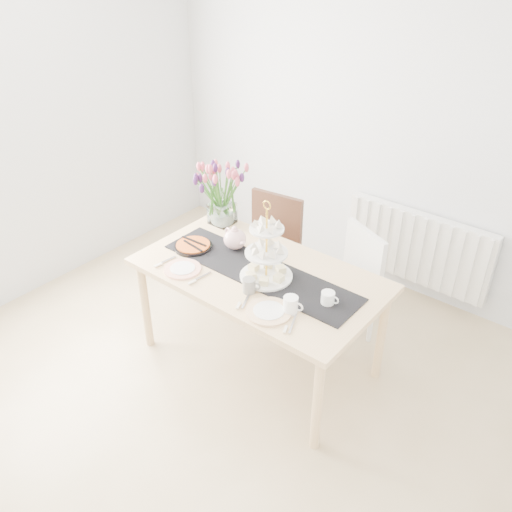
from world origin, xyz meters
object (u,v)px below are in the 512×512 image
Objects in this scene: teapot at (235,239)px; tart_tin at (193,246)px; dining_table at (259,281)px; tulip_vase at (221,183)px; cake_stand at (266,259)px; mug_grey at (249,285)px; chair_white at (349,277)px; chair_brown at (269,243)px; plate_right at (269,311)px; radiator at (417,247)px; plate_left at (183,269)px; cream_jug at (328,298)px; mug_white at (291,305)px.

tart_tin is (-0.23, -0.17, -0.06)m from teapot.
dining_table is 2.70× the size of tulip_vase.
teapot is (0.32, -0.22, -0.24)m from tulip_vase.
cake_stand is at bearing 2.64° from tart_tin.
chair_white is at bearing 49.80° from mug_grey.
chair_brown is at bearing 79.73° from tart_tin.
chair_brown is at bearing 126.31° from cake_stand.
tulip_vase reaches higher than plate_right.
chair_white is at bearing -6.51° from chair_brown.
radiator is 0.75× the size of dining_table.
tart_tin is at bearing 120.21° from plate_left.
tart_tin is at bearing 176.31° from cream_jug.
plate_right reaches higher than radiator.
plate_left is at bearing -101.96° from chair_white.
plate_right is at bearing -13.98° from teapot.
plate_right is at bearing -151.73° from mug_white.
cake_stand reaches higher than teapot.
radiator is at bearing 78.77° from teapot.
plate_right reaches higher than plate_left.
plate_left is (-0.93, -0.28, -0.03)m from cream_jug.
cream_jug is 0.36m from plate_right.
tulip_vase is 2.37× the size of teapot.
chair_brown is 1.50× the size of tulip_vase.
teapot is (-0.39, 0.15, -0.06)m from cake_stand.
chair_white is 3.52× the size of plate_left.
plate_right is at bearing -15.71° from tart_tin.
chair_brown is 0.72m from chair_white.
radiator is 1.19m from chair_brown.
chair_brown is at bearing 139.07° from cream_jug.
cake_stand is 1.96× the size of teapot.
tulip_vase is at bearing 156.86° from cream_jug.
mug_white is 0.13m from plate_right.
mug_white is (0.71, -0.33, -0.03)m from teapot.
plate_right is at bearing -47.21° from mug_grey.
mug_grey reaches higher than dining_table.
tulip_vase is 0.94m from mug_grey.
mug_grey is at bearing -19.68° from teapot.
dining_table is at bearing -1.08° from teapot.
chair_white is 0.94m from mug_grey.
mug_white is at bearing -92.75° from radiator.
mug_white is (0.81, -0.85, 0.28)m from chair_brown.
chair_white is (0.72, 0.01, -0.02)m from chair_brown.
cream_jug is 0.87× the size of mug_grey.
plate_left is at bearing -169.13° from cream_jug.
radiator is at bearing 102.27° from chair_white.
chair_brown is at bearing 94.63° from mug_grey.
cream_jug is at bearing -88.17° from radiator.
plate_right is (0.85, -0.24, -0.01)m from tart_tin.
mug_white is at bearing -28.32° from tulip_vase.
cream_jug is at bearing 17.01° from plate_left.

